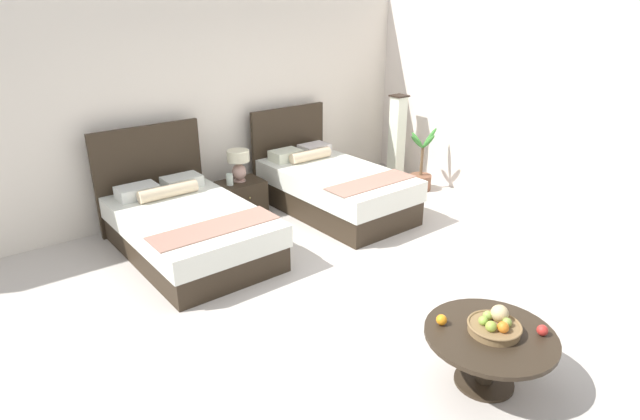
{
  "coord_description": "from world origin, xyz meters",
  "views": [
    {
      "loc": [
        -3.2,
        -3.6,
        2.78
      ],
      "look_at": [
        -0.07,
        0.48,
        0.67
      ],
      "focal_mm": 29.43,
      "sensor_mm": 36.0,
      "label": 1
    }
  ],
  "objects_px": {
    "table_lamp": "(239,162)",
    "bed_near_corner": "(332,187)",
    "vase": "(230,179)",
    "nightstand": "(241,198)",
    "loose_apple": "(542,330)",
    "floor_lamp_corner": "(397,138)",
    "coffee_table": "(489,344)",
    "loose_orange": "(442,320)",
    "fruit_bowl": "(495,325)",
    "bed_near_window": "(187,227)",
    "potted_palm": "(421,175)"
  },
  "relations": [
    {
      "from": "bed_near_window",
      "to": "nightstand",
      "type": "distance_m",
      "value": 1.22
    },
    {
      "from": "vase",
      "to": "loose_orange",
      "type": "height_order",
      "value": "vase"
    },
    {
      "from": "table_lamp",
      "to": "nightstand",
      "type": "bearing_deg",
      "value": -90.0
    },
    {
      "from": "coffee_table",
      "to": "loose_orange",
      "type": "height_order",
      "value": "loose_orange"
    },
    {
      "from": "loose_apple",
      "to": "potted_palm",
      "type": "height_order",
      "value": "potted_palm"
    },
    {
      "from": "loose_apple",
      "to": "coffee_table",
      "type": "bearing_deg",
      "value": 139.78
    },
    {
      "from": "vase",
      "to": "fruit_bowl",
      "type": "height_order",
      "value": "fruit_bowl"
    },
    {
      "from": "nightstand",
      "to": "loose_apple",
      "type": "height_order",
      "value": "loose_apple"
    },
    {
      "from": "vase",
      "to": "bed_near_window",
      "type": "bearing_deg",
      "value": -146.94
    },
    {
      "from": "potted_palm",
      "to": "fruit_bowl",
      "type": "bearing_deg",
      "value": -130.74
    },
    {
      "from": "nightstand",
      "to": "loose_orange",
      "type": "relative_size",
      "value": 7.15
    },
    {
      "from": "bed_near_corner",
      "to": "loose_orange",
      "type": "relative_size",
      "value": 26.98
    },
    {
      "from": "table_lamp",
      "to": "loose_orange",
      "type": "xyz_separation_m",
      "value": [
        -0.41,
        -3.81,
        -0.24
      ]
    },
    {
      "from": "table_lamp",
      "to": "floor_lamp_corner",
      "type": "relative_size",
      "value": 0.31
    },
    {
      "from": "nightstand",
      "to": "potted_palm",
      "type": "bearing_deg",
      "value": -16.47
    },
    {
      "from": "fruit_bowl",
      "to": "bed_near_corner",
      "type": "bearing_deg",
      "value": 70.35
    },
    {
      "from": "bed_near_corner",
      "to": "bed_near_window",
      "type": "bearing_deg",
      "value": 179.76
    },
    {
      "from": "table_lamp",
      "to": "bed_near_corner",
      "type": "bearing_deg",
      "value": -30.65
    },
    {
      "from": "bed_near_corner",
      "to": "floor_lamp_corner",
      "type": "xyz_separation_m",
      "value": [
        1.66,
        0.43,
        0.34
      ]
    },
    {
      "from": "vase",
      "to": "floor_lamp_corner",
      "type": "relative_size",
      "value": 0.11
    },
    {
      "from": "vase",
      "to": "nightstand",
      "type": "bearing_deg",
      "value": 12.73
    },
    {
      "from": "bed_near_window",
      "to": "table_lamp",
      "type": "bearing_deg",
      "value": 30.89
    },
    {
      "from": "loose_apple",
      "to": "bed_near_window",
      "type": "bearing_deg",
      "value": 106.84
    },
    {
      "from": "loose_apple",
      "to": "vase",
      "type": "bearing_deg",
      "value": 93.38
    },
    {
      "from": "bed_near_corner",
      "to": "floor_lamp_corner",
      "type": "bearing_deg",
      "value": 14.46
    },
    {
      "from": "fruit_bowl",
      "to": "bed_near_window",
      "type": "bearing_deg",
      "value": 104.25
    },
    {
      "from": "potted_palm",
      "to": "bed_near_window",
      "type": "bearing_deg",
      "value": 177.19
    },
    {
      "from": "floor_lamp_corner",
      "to": "loose_apple",
      "type": "bearing_deg",
      "value": -122.73
    },
    {
      "from": "nightstand",
      "to": "table_lamp",
      "type": "bearing_deg",
      "value": 90.0
    },
    {
      "from": "vase",
      "to": "potted_palm",
      "type": "relative_size",
      "value": 0.16
    },
    {
      "from": "fruit_bowl",
      "to": "loose_orange",
      "type": "xyz_separation_m",
      "value": [
        -0.24,
        0.3,
        -0.02
      ]
    },
    {
      "from": "vase",
      "to": "potted_palm",
      "type": "height_order",
      "value": "potted_palm"
    },
    {
      "from": "coffee_table",
      "to": "fruit_bowl",
      "type": "bearing_deg",
      "value": 0.03
    },
    {
      "from": "potted_palm",
      "to": "bed_near_corner",
      "type": "bearing_deg",
      "value": 173.79
    },
    {
      "from": "loose_apple",
      "to": "floor_lamp_corner",
      "type": "xyz_separation_m",
      "value": [
        2.66,
        4.14,
        0.18
      ]
    },
    {
      "from": "table_lamp",
      "to": "loose_orange",
      "type": "height_order",
      "value": "table_lamp"
    },
    {
      "from": "loose_orange",
      "to": "vase",
      "type": "bearing_deg",
      "value": 86.47
    },
    {
      "from": "table_lamp",
      "to": "floor_lamp_corner",
      "type": "distance_m",
      "value": 2.75
    },
    {
      "from": "bed_near_window",
      "to": "vase",
      "type": "height_order",
      "value": "bed_near_window"
    },
    {
      "from": "floor_lamp_corner",
      "to": "bed_near_window",
      "type": "bearing_deg",
      "value": -173.68
    },
    {
      "from": "bed_near_window",
      "to": "potted_palm",
      "type": "xyz_separation_m",
      "value": [
        3.73,
        -0.18,
        -0.09
      ]
    },
    {
      "from": "bed_near_window",
      "to": "loose_orange",
      "type": "relative_size",
      "value": 26.33
    },
    {
      "from": "fruit_bowl",
      "to": "loose_apple",
      "type": "distance_m",
      "value": 0.34
    },
    {
      "from": "table_lamp",
      "to": "loose_apple",
      "type": "relative_size",
      "value": 5.21
    },
    {
      "from": "loose_orange",
      "to": "loose_apple",
      "type": "bearing_deg",
      "value": -48.1
    },
    {
      "from": "fruit_bowl",
      "to": "potted_palm",
      "type": "relative_size",
      "value": 0.42
    },
    {
      "from": "bed_near_window",
      "to": "loose_apple",
      "type": "xyz_separation_m",
      "value": [
        1.13,
        -3.72,
        0.18
      ]
    },
    {
      "from": "table_lamp",
      "to": "coffee_table",
      "type": "xyz_separation_m",
      "value": [
        -0.21,
        -4.11,
        -0.38
      ]
    },
    {
      "from": "fruit_bowl",
      "to": "potted_palm",
      "type": "bearing_deg",
      "value": 49.26
    },
    {
      "from": "bed_near_window",
      "to": "loose_orange",
      "type": "distance_m",
      "value": 3.25
    }
  ]
}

